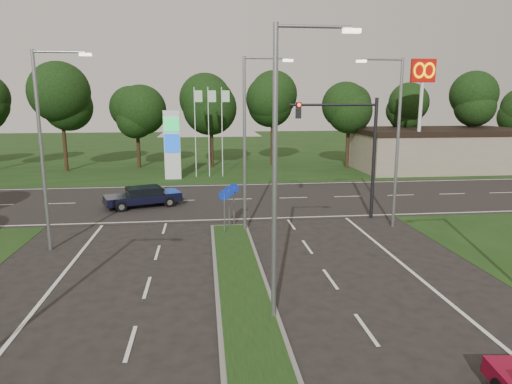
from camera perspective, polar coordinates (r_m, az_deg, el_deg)
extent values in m
cube|color=black|center=(62.68, -5.38, 5.07)|extent=(160.00, 50.00, 0.02)
cube|color=black|center=(32.06, -4.12, -0.97)|extent=(160.00, 12.00, 0.02)
cube|color=slate|center=(13.24, -0.04, -19.47)|extent=(2.00, 26.00, 0.12)
cube|color=gray|center=(49.40, 21.68, 4.96)|extent=(16.00, 9.00, 4.00)
cylinder|color=gray|center=(13.66, 2.34, 1.47)|extent=(0.16, 0.16, 9.00)
cylinder|color=gray|center=(13.82, 7.29, 19.84)|extent=(2.20, 0.10, 0.10)
cube|color=#FFF2CC|center=(14.10, 11.88, 19.11)|extent=(0.50, 0.22, 0.12)
cylinder|color=gray|center=(23.50, -1.44, 5.65)|extent=(0.16, 0.16, 9.00)
cylinder|color=gray|center=(23.60, 1.28, 16.38)|extent=(2.20, 0.10, 0.10)
cube|color=#FFF2CC|center=(23.76, 4.01, 16.07)|extent=(0.50, 0.22, 0.12)
cylinder|color=gray|center=(22.60, -25.21, 4.34)|extent=(0.16, 0.16, 9.00)
cylinder|color=gray|center=(22.24, -23.42, 15.78)|extent=(2.20, 0.10, 0.10)
cube|color=#FFF2CC|center=(21.96, -20.54, 15.79)|extent=(0.50, 0.22, 0.12)
cylinder|color=gray|center=(25.57, 17.28, 5.61)|extent=(0.16, 0.16, 9.00)
cylinder|color=gray|center=(25.12, 15.50, 15.68)|extent=(2.20, 0.10, 0.10)
cube|color=#FFF2CC|center=(24.73, 13.03, 15.63)|extent=(0.50, 0.22, 0.12)
cylinder|color=black|center=(27.32, 14.51, 3.99)|extent=(0.20, 0.20, 7.00)
cylinder|color=black|center=(26.32, 9.68, 10.69)|extent=(5.00, 0.14, 0.14)
cube|color=black|center=(25.84, 5.32, 10.13)|extent=(0.28, 0.28, 0.90)
sphere|color=#FF190C|center=(25.66, 5.42, 10.79)|extent=(0.20, 0.20, 0.20)
cylinder|color=gray|center=(23.52, -3.96, -2.78)|extent=(0.06, 0.06, 2.20)
cylinder|color=#0C26A5|center=(23.30, -4.00, -0.40)|extent=(0.56, 0.04, 0.56)
cylinder|color=gray|center=(24.51, -3.37, -2.20)|extent=(0.06, 0.06, 2.20)
cylinder|color=#0C26A5|center=(24.29, -3.40, 0.10)|extent=(0.56, 0.04, 0.56)
cylinder|color=gray|center=(25.21, -2.78, -1.81)|extent=(0.06, 0.06, 2.20)
cylinder|color=#0C26A5|center=(25.00, -2.80, 0.43)|extent=(0.56, 0.04, 0.56)
cube|color=silver|center=(40.56, -10.43, 5.76)|extent=(1.40, 0.30, 6.00)
cube|color=#0CA53F|center=(40.25, -10.54, 8.29)|extent=(1.30, 0.08, 1.20)
cube|color=#0C3FBF|center=(40.37, -10.46, 6.02)|extent=(1.30, 0.08, 1.60)
cylinder|color=silver|center=(41.39, -7.60, 7.35)|extent=(0.08, 0.08, 8.00)
cube|color=#B2D8B2|center=(41.29, -7.23, 11.79)|extent=(0.70, 0.02, 1.00)
cylinder|color=silver|center=(41.39, -5.93, 7.39)|extent=(0.08, 0.08, 8.00)
cube|color=#B2D8B2|center=(41.30, -5.53, 11.83)|extent=(0.70, 0.02, 1.00)
cylinder|color=silver|center=(41.42, -4.26, 7.42)|extent=(0.08, 0.08, 8.00)
cube|color=#B2D8B2|center=(41.34, -3.83, 11.86)|extent=(0.70, 0.02, 1.00)
cylinder|color=silver|center=(43.81, 19.77, 8.31)|extent=(0.30, 0.30, 10.00)
cube|color=#BF0C07|center=(43.84, 20.17, 14.06)|extent=(2.20, 0.35, 2.00)
torus|color=#FFC600|center=(43.45, 19.75, 14.11)|extent=(1.06, 0.16, 1.06)
torus|color=#FFC600|center=(43.85, 20.84, 14.01)|extent=(1.06, 0.16, 1.06)
cylinder|color=black|center=(47.53, -5.01, 5.74)|extent=(0.36, 0.36, 4.40)
sphere|color=black|center=(47.31, -5.11, 10.93)|extent=(6.00, 6.00, 6.00)
sphere|color=black|center=(47.12, -4.75, 12.15)|extent=(4.80, 4.80, 4.80)
cube|color=black|center=(30.67, -13.97, -0.71)|extent=(5.14, 3.41, 0.49)
cube|color=black|center=(30.59, -13.84, 0.15)|extent=(2.53, 2.25, 0.46)
cube|color=black|center=(30.55, -13.86, 0.57)|extent=(2.13, 2.04, 0.04)
cylinder|color=black|center=(29.60, -16.48, -1.80)|extent=(0.71, 0.43, 0.67)
cylinder|color=black|center=(31.33, -17.02, -1.11)|extent=(0.71, 0.43, 0.67)
cylinder|color=black|center=(30.21, -10.77, -1.26)|extent=(0.71, 0.43, 0.67)
cylinder|color=black|center=(31.90, -11.61, -0.62)|extent=(0.71, 0.43, 0.67)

